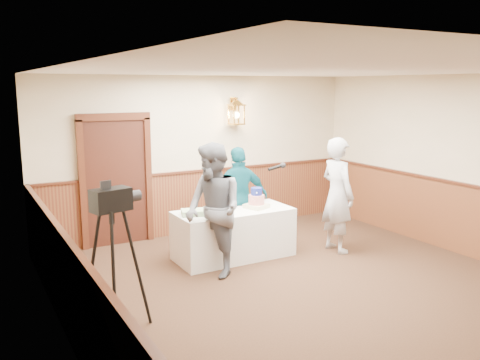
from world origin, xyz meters
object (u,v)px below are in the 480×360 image
at_px(sheet_cake_green, 193,212).
at_px(assistant_p, 239,198).
at_px(display_table, 234,234).
at_px(interviewer, 214,210).
at_px(tv_camera_rig, 114,271).
at_px(sheet_cake_yellow, 216,210).
at_px(tiered_cake, 256,200).
at_px(baker, 337,195).

relative_size(sheet_cake_green, assistant_p, 0.20).
distance_m(sheet_cake_green, assistant_p, 1.03).
height_order(display_table, interviewer, interviewer).
distance_m(interviewer, tv_camera_rig, 2.03).
bearing_deg(sheet_cake_green, assistant_p, 19.52).
distance_m(sheet_cake_yellow, assistant_p, 0.73).
height_order(sheet_cake_yellow, assistant_p, assistant_p).
relative_size(interviewer, tv_camera_rig, 1.17).
xyz_separation_m(display_table, tiered_cake, (0.38, -0.05, 0.50)).
relative_size(sheet_cake_green, interviewer, 0.18).
bearing_deg(display_table, sheet_cake_yellow, -174.38).
distance_m(interviewer, assistant_p, 1.26).
bearing_deg(tiered_cake, sheet_cake_yellow, 178.23).
relative_size(sheet_cake_yellow, baker, 0.20).
height_order(display_table, tiered_cake, tiered_cake).
bearing_deg(tv_camera_rig, sheet_cake_yellow, 24.78).
height_order(tiered_cake, baker, baker).
distance_m(sheet_cake_green, interviewer, 0.56).
xyz_separation_m(assistant_p, tv_camera_rig, (-2.59, -1.97, -0.11)).
relative_size(tiered_cake, sheet_cake_green, 1.18).
height_order(sheet_cake_green, interviewer, interviewer).
relative_size(sheet_cake_green, tv_camera_rig, 0.21).
height_order(display_table, sheet_cake_green, sheet_cake_green).
bearing_deg(sheet_cake_yellow, tv_camera_rig, -141.53).
relative_size(interviewer, assistant_p, 1.12).
distance_m(interviewer, baker, 2.18).
xyz_separation_m(tiered_cake, sheet_cake_yellow, (-0.69, 0.02, -0.09)).
height_order(display_table, sheet_cake_yellow, sheet_cake_yellow).
relative_size(tiered_cake, assistant_p, 0.24).
bearing_deg(display_table, baker, -18.27).
height_order(sheet_cake_green, tv_camera_rig, tv_camera_rig).
bearing_deg(tv_camera_rig, assistant_p, 23.54).
bearing_deg(sheet_cake_green, sheet_cake_yellow, -8.74).
relative_size(sheet_cake_green, baker, 0.18).
bearing_deg(assistant_p, interviewer, 52.08).
relative_size(tiered_cake, tv_camera_rig, 0.25).
xyz_separation_m(tiered_cake, tv_camera_rig, (-2.66, -1.55, -0.16)).
distance_m(tiered_cake, tv_camera_rig, 3.09).
xyz_separation_m(display_table, sheet_cake_yellow, (-0.31, -0.03, 0.41)).
bearing_deg(sheet_cake_green, display_table, -2.08).
height_order(display_table, assistant_p, assistant_p).
xyz_separation_m(display_table, assistant_p, (0.30, 0.37, 0.46)).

